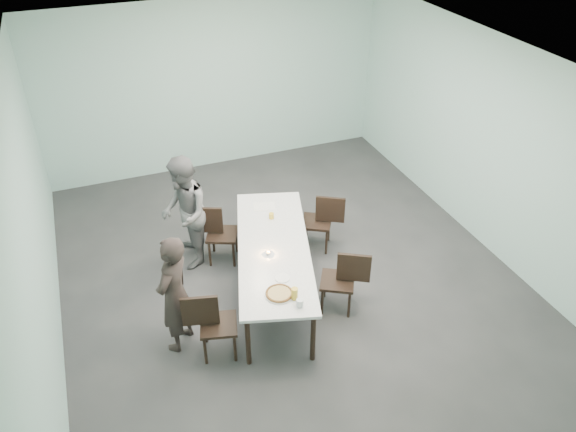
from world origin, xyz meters
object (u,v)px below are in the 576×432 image
object	(u,v)px
chair_far_right	(322,218)
diner_near	(175,294)
chair_far_left	(216,230)
chair_near_right	(344,277)
side_plate	(282,278)
amber_tumbler	(271,216)
diner_far	(185,213)
tealight	(268,253)
beer_glass	(295,294)
table	(274,250)
water_tumbler	(300,303)
chair_near_left	(211,321)
pizza	(279,293)

from	to	relation	value
chair_far_right	diner_near	size ratio (longest dim) A/B	0.57
chair_far_left	chair_far_right	xyz separation A→B (m)	(1.51, -0.27, 0.00)
chair_near_right	side_plate	xyz separation A→B (m)	(-0.83, -0.01, 0.25)
chair_near_right	amber_tumbler	world-z (taller)	chair_near_right
diner_far	side_plate	size ratio (longest dim) A/B	9.15
tealight	diner_near	bearing A→B (deg)	-165.22
beer_glass	chair_near_right	bearing A→B (deg)	25.41
diner_far	tealight	distance (m)	1.43
chair_far_left	side_plate	world-z (taller)	chair_far_left
table	chair_far_right	size ratio (longest dim) A/B	3.16
side_plate	water_tumbler	bearing A→B (deg)	-88.48
chair_near_left	pizza	bearing A→B (deg)	5.05
pizza	chair_near_left	bearing A→B (deg)	170.84
chair_near_left	chair_near_right	bearing A→B (deg)	18.88
table	chair_far_left	xyz separation A→B (m)	(-0.51, 0.96, -0.19)
chair_near_right	side_plate	world-z (taller)	chair_near_right
water_tumbler	amber_tumbler	bearing A→B (deg)	80.56
pizza	chair_far_right	bearing A→B (deg)	51.55
chair_near_right	chair_far_right	distance (m)	1.33
chair_far_right	diner_near	world-z (taller)	diner_near
chair_near_left	side_plate	bearing A→B (deg)	22.24
side_plate	amber_tumbler	world-z (taller)	amber_tumbler
diner_near	beer_glass	distance (m)	1.37
pizza	beer_glass	xyz separation A→B (m)	(0.14, -0.12, 0.06)
water_tumbler	amber_tumbler	world-z (taller)	water_tumbler
water_tumbler	amber_tumbler	size ratio (longest dim) A/B	1.12
chair_far_right	beer_glass	world-z (taller)	beer_glass
side_plate	water_tumbler	world-z (taller)	water_tumbler
chair_near_left	tealight	world-z (taller)	chair_near_left
diner_far	pizza	xyz separation A→B (m)	(0.66, -1.94, -0.06)
diner_far	chair_near_left	bearing A→B (deg)	4.00
diner_far	chair_far_right	bearing A→B (deg)	87.01
table	chair_near_left	distance (m)	1.29
chair_near_right	tealight	world-z (taller)	chair_near_right
side_plate	tealight	xyz separation A→B (m)	(-0.01, 0.49, 0.02)
table	tealight	bearing A→B (deg)	-131.71
chair_far_right	tealight	bearing A→B (deg)	66.88
diner_near	water_tumbler	bearing A→B (deg)	102.22
diner_far	beer_glass	xyz separation A→B (m)	(0.80, -2.06, 0.00)
chair_far_right	beer_glass	bearing A→B (deg)	87.26
table	tealight	world-z (taller)	tealight
table	chair_near_right	distance (m)	0.96
chair_near_left	chair_near_right	size ratio (longest dim) A/B	1.00
water_tumbler	tealight	distance (m)	1.00
chair_near_left	diner_near	world-z (taller)	diner_near
chair_far_right	tealight	xyz separation A→B (m)	(-1.11, -0.82, 0.27)
tealight	side_plate	bearing A→B (deg)	-89.38
chair_far_left	beer_glass	bearing A→B (deg)	-55.21
pizza	water_tumbler	bearing A→B (deg)	-59.47
chair_far_right	diner_near	xyz separation A→B (m)	(-2.36, -1.15, 0.27)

